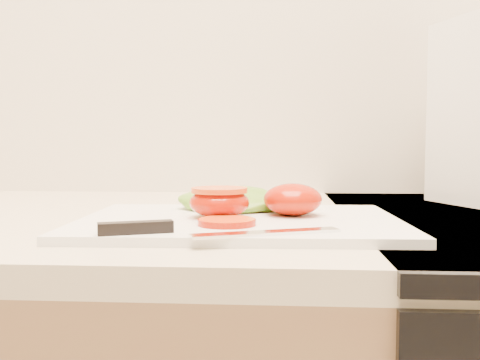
{
  "coord_description": "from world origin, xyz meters",
  "views": [
    {
      "loc": [
        0.07,
        0.93,
        1.03
      ],
      "look_at": [
        0.03,
        1.58,
        0.99
      ],
      "focal_mm": 40.0,
      "sensor_mm": 36.0,
      "label": 1
    }
  ],
  "objects": [
    {
      "name": "tomato_half_dome",
      "position": [
        0.1,
        1.59,
        0.96
      ],
      "size": [
        0.07,
        0.07,
        0.04
      ],
      "primitive_type": "ellipsoid",
      "color": "#BB1905",
      "rests_on": "cutting_board"
    },
    {
      "name": "lettuce_leaf_1",
      "position": [
        0.06,
        1.65,
        0.95
      ],
      "size": [
        0.12,
        0.12,
        0.02
      ],
      "primitive_type": "ellipsoid",
      "rotation": [
        0.0,
        0.0,
        0.86
      ],
      "color": "#579427",
      "rests_on": "cutting_board"
    },
    {
      "name": "lettuce_leaf_0",
      "position": [
        0.01,
        1.64,
        0.95
      ],
      "size": [
        0.16,
        0.11,
        0.03
      ],
      "primitive_type": "ellipsoid",
      "rotation": [
        0.0,
        0.0,
        -0.14
      ],
      "color": "#579427",
      "rests_on": "cutting_board"
    },
    {
      "name": "knife",
      "position": [
        -0.01,
        1.45,
        0.94
      ],
      "size": [
        0.24,
        0.07,
        0.01
      ],
      "rotation": [
        0.0,
        0.0,
        0.37
      ],
      "color": "silver",
      "rests_on": "cutting_board"
    },
    {
      "name": "tomato_slice_0",
      "position": [
        0.02,
        1.51,
        0.94
      ],
      "size": [
        0.06,
        0.06,
        0.01
      ],
      "primitive_type": "cylinder",
      "color": "#E35211",
      "rests_on": "cutting_board"
    },
    {
      "name": "cutting_board",
      "position": [
        0.03,
        1.57,
        0.94
      ],
      "size": [
        0.39,
        0.29,
        0.01
      ],
      "primitive_type": "cube",
      "rotation": [
        0.0,
        0.0,
        0.03
      ],
      "color": "white",
      "rests_on": "counter"
    },
    {
      "name": "tomato_half_cut",
      "position": [
        0.01,
        1.57,
        0.96
      ],
      "size": [
        0.07,
        0.07,
        0.04
      ],
      "color": "#BB1905",
      "rests_on": "cutting_board"
    }
  ]
}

